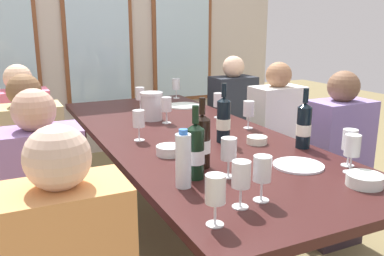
# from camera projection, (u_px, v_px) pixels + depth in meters

# --- Properties ---
(ground_plane) EXTENTS (12.00, 12.00, 0.00)m
(ground_plane) POSITION_uv_depth(u_px,v_px,m) (188.00, 245.00, 2.63)
(ground_plane) COLOR olive
(back_wall_with_windows) EXTENTS (4.22, 0.10, 2.90)m
(back_wall_with_windows) POSITION_uv_depth(u_px,v_px,m) (97.00, 16.00, 4.21)
(back_wall_with_windows) COLOR beige
(back_wall_with_windows) RESTS_ON ground
(dining_table) EXTENTS (1.02, 2.57, 0.74)m
(dining_table) POSITION_uv_depth(u_px,v_px,m) (188.00, 144.00, 2.47)
(dining_table) COLOR #371816
(dining_table) RESTS_ON ground
(white_plate_0) EXTENTS (0.23, 0.23, 0.01)m
(white_plate_0) POSITION_uv_depth(u_px,v_px,m) (298.00, 165.00, 1.89)
(white_plate_0) COLOR white
(white_plate_0) RESTS_ON dining_table
(white_plate_1) EXTENTS (0.27, 0.27, 0.01)m
(white_plate_1) POSITION_uv_depth(u_px,v_px,m) (184.00, 106.00, 3.26)
(white_plate_1) COLOR white
(white_plate_1) RESTS_ON dining_table
(metal_pitcher) EXTENTS (0.16, 0.16, 0.19)m
(metal_pitcher) POSITION_uv_depth(u_px,v_px,m) (152.00, 106.00, 2.78)
(metal_pitcher) COLOR silver
(metal_pitcher) RESTS_ON dining_table
(wine_bottle_0) EXTENTS (0.08, 0.08, 0.32)m
(wine_bottle_0) POSITION_uv_depth(u_px,v_px,m) (304.00, 125.00, 2.15)
(wine_bottle_0) COLOR black
(wine_bottle_0) RESTS_ON dining_table
(wine_bottle_1) EXTENTS (0.08, 0.08, 0.32)m
(wine_bottle_1) POSITION_uv_depth(u_px,v_px,m) (202.00, 141.00, 1.85)
(wine_bottle_1) COLOR black
(wine_bottle_1) RESTS_ON dining_table
(wine_bottle_2) EXTENTS (0.08, 0.08, 0.33)m
(wine_bottle_2) POSITION_uv_depth(u_px,v_px,m) (224.00, 120.00, 2.25)
(wine_bottle_2) COLOR black
(wine_bottle_2) RESTS_ON dining_table
(wine_bottle_3) EXTENTS (0.08, 0.08, 0.32)m
(wine_bottle_3) POSITION_uv_depth(u_px,v_px,m) (195.00, 151.00, 1.72)
(wine_bottle_3) COLOR black
(wine_bottle_3) RESTS_ON dining_table
(tasting_bowl_0) EXTENTS (0.15, 0.15, 0.05)m
(tasting_bowl_0) POSITION_uv_depth(u_px,v_px,m) (365.00, 180.00, 1.66)
(tasting_bowl_0) COLOR white
(tasting_bowl_0) RESTS_ON dining_table
(tasting_bowl_1) EXTENTS (0.13, 0.13, 0.05)m
(tasting_bowl_1) POSITION_uv_depth(u_px,v_px,m) (170.00, 150.00, 2.05)
(tasting_bowl_1) COLOR white
(tasting_bowl_1) RESTS_ON dining_table
(tasting_bowl_2) EXTENTS (0.11, 0.11, 0.04)m
(tasting_bowl_2) POSITION_uv_depth(u_px,v_px,m) (257.00, 140.00, 2.25)
(tasting_bowl_2) COLOR white
(tasting_bowl_2) RESTS_ON dining_table
(water_bottle) EXTENTS (0.06, 0.06, 0.24)m
(water_bottle) POSITION_uv_depth(u_px,v_px,m) (183.00, 160.00, 1.63)
(water_bottle) COLOR white
(water_bottle) RESTS_ON dining_table
(wine_glass_0) EXTENTS (0.07, 0.07, 0.17)m
(wine_glass_0) POSITION_uv_depth(u_px,v_px,m) (139.00, 120.00, 2.28)
(wine_glass_0) COLOR white
(wine_glass_0) RESTS_ON dining_table
(wine_glass_1) EXTENTS (0.07, 0.07, 0.17)m
(wine_glass_1) POSITION_uv_depth(u_px,v_px,m) (262.00, 170.00, 1.50)
(wine_glass_1) COLOR white
(wine_glass_1) RESTS_ON dining_table
(wine_glass_2) EXTENTS (0.07, 0.07, 0.17)m
(wine_glass_2) POSITION_uv_depth(u_px,v_px,m) (241.00, 176.00, 1.44)
(wine_glass_2) COLOR white
(wine_glass_2) RESTS_ON dining_table
(wine_glass_3) EXTENTS (0.07, 0.07, 0.17)m
(wine_glass_3) POSITION_uv_depth(u_px,v_px,m) (249.00, 110.00, 2.55)
(wine_glass_3) COLOR white
(wine_glass_3) RESTS_ON dining_table
(wine_glass_4) EXTENTS (0.07, 0.07, 0.17)m
(wine_glass_4) POSITION_uv_depth(u_px,v_px,m) (140.00, 94.00, 3.10)
(wine_glass_4) COLOR white
(wine_glass_4) RESTS_ON dining_table
(wine_glass_5) EXTENTS (0.07, 0.07, 0.17)m
(wine_glass_5) POSITION_uv_depth(u_px,v_px,m) (215.00, 192.00, 1.31)
(wine_glass_5) COLOR white
(wine_glass_5) RESTS_ON dining_table
(wine_glass_6) EXTENTS (0.07, 0.07, 0.17)m
(wine_glass_6) POSITION_uv_depth(u_px,v_px,m) (166.00, 106.00, 2.69)
(wine_glass_6) COLOR white
(wine_glass_6) RESTS_ON dining_table
(wine_glass_7) EXTENTS (0.07, 0.07, 0.17)m
(wine_glass_7) POSITION_uv_depth(u_px,v_px,m) (350.00, 142.00, 1.87)
(wine_glass_7) COLOR white
(wine_glass_7) RESTS_ON dining_table
(wine_glass_8) EXTENTS (0.07, 0.07, 0.17)m
(wine_glass_8) POSITION_uv_depth(u_px,v_px,m) (229.00, 150.00, 1.73)
(wine_glass_8) COLOR white
(wine_glass_8) RESTS_ON dining_table
(wine_glass_9) EXTENTS (0.07, 0.07, 0.17)m
(wine_glass_9) POSITION_uv_depth(u_px,v_px,m) (352.00, 147.00, 1.78)
(wine_glass_9) COLOR white
(wine_glass_9) RESTS_ON dining_table
(wine_glass_10) EXTENTS (0.07, 0.07, 0.17)m
(wine_glass_10) POSITION_uv_depth(u_px,v_px,m) (218.00, 101.00, 2.84)
(wine_glass_10) COLOR white
(wine_glass_10) RESTS_ON dining_table
(wine_glass_11) EXTENTS (0.07, 0.07, 0.17)m
(wine_glass_11) POSITION_uv_depth(u_px,v_px,m) (176.00, 85.00, 3.58)
(wine_glass_11) COLOR white
(wine_glass_11) RESTS_ON dining_table
(seated_person_0) EXTENTS (0.38, 0.24, 1.11)m
(seated_person_0) POSITION_uv_depth(u_px,v_px,m) (25.00, 146.00, 2.94)
(seated_person_0) COLOR #2E2443
(seated_person_0) RESTS_ON ground
(seated_person_1) EXTENTS (0.38, 0.24, 1.11)m
(seated_person_1) POSITION_uv_depth(u_px,v_px,m) (232.00, 122.00, 3.67)
(seated_person_1) COLOR #302738
(seated_person_1) RESTS_ON ground
(seated_person_4) EXTENTS (0.38, 0.24, 1.11)m
(seated_person_4) POSITION_uv_depth(u_px,v_px,m) (32.00, 173.00, 2.41)
(seated_person_4) COLOR #233539
(seated_person_4) RESTS_ON ground
(seated_person_5) EXTENTS (0.38, 0.24, 1.11)m
(seated_person_5) POSITION_uv_depth(u_px,v_px,m) (275.00, 139.00, 3.11)
(seated_person_5) COLOR #32303B
(seated_person_5) RESTS_ON ground
(seated_person_6) EXTENTS (0.38, 0.24, 1.11)m
(seated_person_6) POSITION_uv_depth(u_px,v_px,m) (44.00, 214.00, 1.90)
(seated_person_6) COLOR #2F3244
(seated_person_6) RESTS_ON ground
(seated_person_7) EXTENTS (0.38, 0.24, 1.11)m
(seated_person_7) POSITION_uv_depth(u_px,v_px,m) (336.00, 164.00, 2.56)
(seated_person_7) COLOR #392C34
(seated_person_7) RESTS_ON ground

